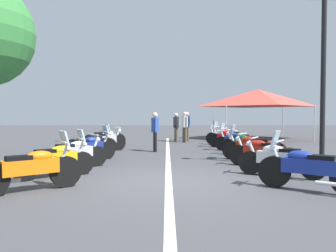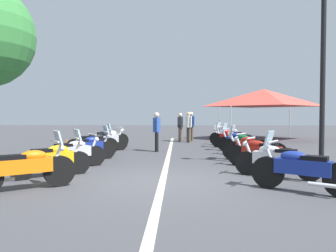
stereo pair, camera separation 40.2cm
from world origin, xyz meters
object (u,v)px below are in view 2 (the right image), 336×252
motorcycle_right_row_2 (261,152)px  motorcycle_right_row_5 (239,141)px  motorcycle_left_row_1 (52,159)px  event_tent (264,98)px  traffic_cone_0 (67,146)px  motorcycle_left_row_3 (88,147)px  motorcycle_right_row_4 (246,144)px  motorcycle_right_row_0 (301,169)px  motorcycle_left_row_4 (93,143)px  motorcycle_left_row_2 (72,153)px  traffic_cone_1 (264,146)px  motorcycle_right_row_3 (253,147)px  bystander_0 (191,124)px  street_lamp_twin_globe (323,45)px  motorcycle_left_row_0 (26,168)px  motorcycle_right_row_6 (231,138)px  motorcycle_left_row_5 (106,140)px  motorcycle_left_row_6 (108,138)px  bystander_2 (157,129)px  motorcycle_right_row_7 (227,136)px  bystander_1 (189,125)px  motorcycle_right_row_1 (276,160)px  bystander_3 (180,125)px

motorcycle_right_row_2 → motorcycle_right_row_5: (4.15, -0.13, 0.00)m
motorcycle_left_row_1 → event_tent: (12.66, -8.64, 2.19)m
motorcycle_right_row_5 → traffic_cone_0: motorcycle_right_row_5 is taller
motorcycle_left_row_3 → motorcycle_right_row_4: 5.83m
motorcycle_right_row_0 → motorcycle_right_row_5: motorcycle_right_row_0 is taller
motorcycle_right_row_0 → motorcycle_right_row_2: 2.99m
motorcycle_left_row_4 → motorcycle_right_row_4: (-0.09, -5.87, -0.02)m
motorcycle_left_row_2 → traffic_cone_1: (3.77, -6.62, -0.16)m
motorcycle_right_row_3 → bystander_0: bystander_0 is taller
street_lamp_twin_globe → motorcycle_right_row_5: bearing=19.1°
motorcycle_left_row_0 → motorcycle_right_row_6: (8.58, -5.63, 0.00)m
motorcycle_left_row_1 → motorcycle_right_row_6: bearing=14.9°
motorcycle_left_row_5 → motorcycle_left_row_6: 1.33m
motorcycle_left_row_4 → bystander_2: 2.75m
motorcycle_right_row_2 → motorcycle_right_row_4: bearing=-56.9°
motorcycle_left_row_1 → motorcycle_left_row_3: motorcycle_left_row_3 is taller
motorcycle_left_row_6 → traffic_cone_0: motorcycle_left_row_6 is taller
traffic_cone_0 → motorcycle_right_row_6: bearing=-73.0°
motorcycle_left_row_4 → motorcycle_right_row_4: bearing=-29.2°
motorcycle_left_row_0 → motorcycle_right_row_7: motorcycle_left_row_0 is taller
motorcycle_right_row_7 → event_tent: size_ratio=0.32×
motorcycle_right_row_2 → motorcycle_right_row_3: motorcycle_right_row_3 is taller
motorcycle_left_row_5 → bystander_1: bystander_1 is taller
motorcycle_right_row_1 → street_lamp_twin_globe: bearing=-113.0°
bystander_2 → motorcycle_right_row_2: bearing=121.4°
motorcycle_left_row_6 → traffic_cone_0: (-2.03, 1.25, -0.17)m
motorcycle_left_row_2 → motorcycle_left_row_4: motorcycle_left_row_4 is taller
bystander_3 → motorcycle_right_row_3: bearing=132.7°
motorcycle_right_row_4 → motorcycle_right_row_7: (4.26, 0.06, 0.00)m
motorcycle_left_row_2 → bystander_2: bearing=25.1°
motorcycle_right_row_3 → bystander_3: 8.21m
motorcycle_left_row_0 → traffic_cone_0: 6.58m
motorcycle_left_row_0 → motorcycle_left_row_1: (1.47, 0.03, -0.02)m
motorcycle_left_row_1 → motorcycle_left_row_2: size_ratio=0.96×
motorcycle_right_row_5 → traffic_cone_0: size_ratio=2.87×
motorcycle_right_row_7 → bystander_0: bearing=-21.7°
motorcycle_left_row_4 → street_lamp_twin_globe: (-3.02, -7.38, 3.06)m
motorcycle_left_row_4 → motorcycle_right_row_5: bearing=-15.1°
motorcycle_left_row_1 → motorcycle_right_row_4: 7.14m
motorcycle_right_row_0 → street_lamp_twin_globe: street_lamp_twin_globe is taller
motorcycle_right_row_1 → motorcycle_right_row_6: (7.06, -0.06, 0.03)m
bystander_0 → motorcycle_right_row_3: bearing=59.1°
motorcycle_left_row_0 → bystander_0: size_ratio=1.01×
motorcycle_left_row_2 → motorcycle_left_row_0: bearing=-127.7°
motorcycle_left_row_6 → traffic_cone_1: bearing=-46.1°
street_lamp_twin_globe → bystander_3: (9.45, 3.97, -2.56)m
motorcycle_right_row_2 → traffic_cone_0: bearing=10.1°
bystander_2 → event_tent: bearing=-140.2°
motorcycle_left_row_2 → motorcycle_left_row_3: 1.61m
street_lamp_twin_globe → bystander_0: (9.90, 3.31, -2.51)m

